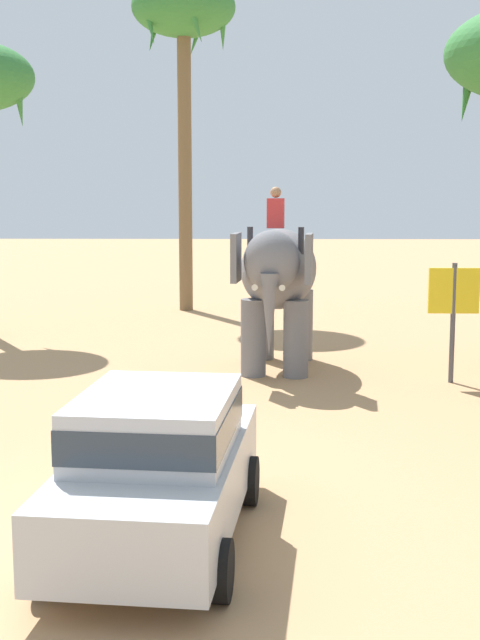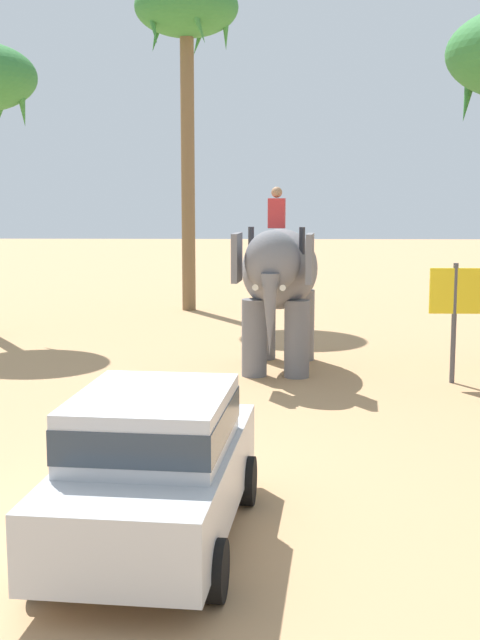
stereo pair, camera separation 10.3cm
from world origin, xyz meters
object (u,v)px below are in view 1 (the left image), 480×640
Objects in this scene: elephant_with_mahout at (278,277)px; palm_tree_near_hut at (184,21)px; car_sedan_foreground at (159,462)px.

palm_tree_near_hut is at bearing 106.13° from elephant_with_mahout.
car_sedan_foreground is 1.07× the size of elephant_with_mahout.
palm_tree_near_hut reaches higher than car_sedan_foreground.
car_sedan_foreground is 9.48m from elephant_with_mahout.
palm_tree_near_hut reaches higher than elephant_with_mahout.
elephant_with_mahout reaches higher than car_sedan_foreground.
palm_tree_near_hut is (-1.21, 18.67, 8.05)m from car_sedan_foreground.
palm_tree_near_hut is at bearing 93.72° from car_sedan_foreground.
elephant_with_mahout is (1.50, 9.30, 1.06)m from car_sedan_foreground.
elephant_with_mahout is 12.00m from palm_tree_near_hut.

